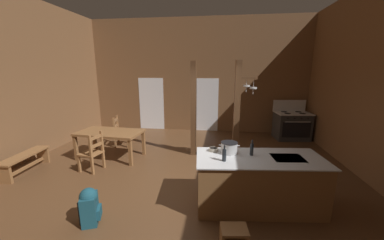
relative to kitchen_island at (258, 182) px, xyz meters
The scene contains 18 objects.
ground_plane 1.77m from the kitchen_island, 162.76° to the left, with size 8.96×9.53×0.10m, color brown.
wall_back 5.46m from the kitchen_island, 108.19° to the left, with size 8.96×0.14×4.25m, color brown.
glazed_door_back_left 6.00m from the kitchen_island, 125.42° to the left, with size 1.00×0.01×2.05m, color white.
glazed_panel_back_right 5.05m from the kitchen_island, 104.03° to the left, with size 0.84×0.01×2.05m, color white.
kitchen_island is the anchor object (origin of this frame).
stove_range 4.55m from the kitchen_island, 67.02° to the left, with size 1.23×0.93×1.32m.
support_post_with_pot_rack 2.08m from the kitchen_island, 98.36° to the left, with size 0.54×0.19×2.60m.
support_post_center 2.82m from the kitchen_island, 122.19° to the left, with size 0.14×0.14×2.60m.
step_stool 1.17m from the kitchen_island, 113.74° to the right, with size 0.39×0.32×0.30m.
dining_table 4.07m from the kitchen_island, 154.21° to the left, with size 1.77×1.04×0.74m.
ladderback_chair_near_window 3.80m from the kitchen_island, 165.70° to the left, with size 0.51×0.51×0.95m.
ladderback_chair_by_post 4.66m from the kitchen_island, 144.53° to the left, with size 0.52×0.52×0.95m.
bench_along_left_wall 5.27m from the kitchen_island, behind, with size 0.43×1.26×0.44m.
backpack 2.81m from the kitchen_island, 162.90° to the right, with size 0.37×0.38×0.60m.
stockpot_on_counter 0.78m from the kitchen_island, 166.45° to the left, with size 0.37×0.30×0.21m.
mixing_bowl_on_counter 0.96m from the kitchen_island, 166.20° to the left, with size 0.17×0.17×0.06m.
bottle_tall_on_counter 0.59m from the kitchen_island, 146.30° to the left, with size 0.06×0.06×0.28m.
bottle_short_on_counter 0.86m from the kitchen_island, 159.06° to the right, with size 0.07×0.07×0.27m.
Camera 1 is at (0.94, -4.16, 2.38)m, focal length 20.71 mm.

